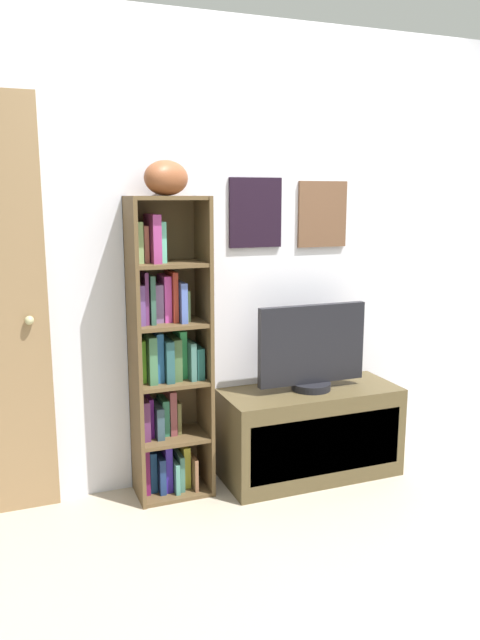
# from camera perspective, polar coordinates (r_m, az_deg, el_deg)

# --- Properties ---
(ground) EXTENTS (5.20, 5.20, 0.04)m
(ground) POSITION_cam_1_polar(r_m,az_deg,el_deg) (2.98, 11.38, -21.39)
(ground) COLOR #A99C88
(back_wall) EXTENTS (4.80, 0.08, 2.49)m
(back_wall) POSITION_cam_1_polar(r_m,az_deg,el_deg) (3.52, 2.26, 5.91)
(back_wall) COLOR silver
(back_wall) RESTS_ON ground
(bookshelf) EXTENTS (0.39, 0.27, 1.58)m
(bookshelf) POSITION_cam_1_polar(r_m,az_deg,el_deg) (3.28, -6.87, -3.62)
(bookshelf) COLOR brown
(bookshelf) RESTS_ON ground
(football) EXTENTS (0.32, 0.29, 0.17)m
(football) POSITION_cam_1_polar(r_m,az_deg,el_deg) (3.15, -6.75, 12.77)
(football) COLOR brown
(football) RESTS_ON bookshelf
(tv_stand) EXTENTS (1.00, 0.42, 0.51)m
(tv_stand) POSITION_cam_1_polar(r_m,az_deg,el_deg) (3.62, 6.43, -10.17)
(tv_stand) COLOR #4D4027
(tv_stand) RESTS_ON ground
(television) EXTENTS (0.63, 0.22, 0.48)m
(television) POSITION_cam_1_polar(r_m,az_deg,el_deg) (3.47, 6.60, -2.64)
(television) COLOR black
(television) RESTS_ON tv_stand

